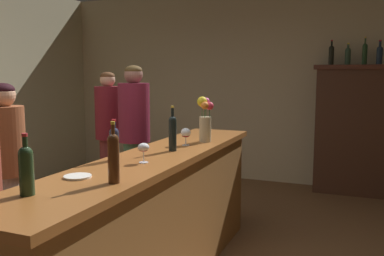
% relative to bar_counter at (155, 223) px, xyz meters
% --- Properties ---
extents(wall_back, '(5.72, 0.12, 2.84)m').
position_rel_bar_counter_xyz_m(wall_back, '(-0.41, 3.56, 0.91)').
color(wall_back, '#C5B68F').
rests_on(wall_back, ground).
extents(bar_counter, '(0.57, 3.02, 1.02)m').
position_rel_bar_counter_xyz_m(bar_counter, '(0.00, 0.00, 0.00)').
color(bar_counter, brown).
rests_on(bar_counter, ground).
extents(display_cabinet, '(1.02, 0.38, 1.72)m').
position_rel_bar_counter_xyz_m(display_cabinet, '(1.26, 3.28, 0.38)').
color(display_cabinet, '#482B1D').
rests_on(display_cabinet, ground).
extents(wine_bottle_merlot, '(0.06, 0.06, 0.35)m').
position_rel_bar_counter_xyz_m(wine_bottle_merlot, '(0.05, 0.22, 0.66)').
color(wine_bottle_merlot, black).
rests_on(wine_bottle_merlot, bar_counter).
extents(wine_bottle_pinot, '(0.07, 0.07, 0.28)m').
position_rel_bar_counter_xyz_m(wine_bottle_pinot, '(-0.17, -0.25, 0.63)').
color(wine_bottle_pinot, '#25273F').
rests_on(wine_bottle_pinot, bar_counter).
extents(wine_bottle_rose, '(0.06, 0.06, 0.33)m').
position_rel_bar_counter_xyz_m(wine_bottle_rose, '(0.15, -0.76, 0.65)').
color(wine_bottle_rose, '#482813').
rests_on(wine_bottle_rose, bar_counter).
extents(wine_bottle_chardonnay, '(0.07, 0.07, 0.30)m').
position_rel_bar_counter_xyz_m(wine_bottle_chardonnay, '(-0.11, -1.11, 0.64)').
color(wine_bottle_chardonnay, '#20341C').
rests_on(wine_bottle_chardonnay, bar_counter).
extents(wine_glass_front, '(0.08, 0.08, 0.14)m').
position_rel_bar_counter_xyz_m(wine_glass_front, '(0.04, 0.48, 0.60)').
color(wine_glass_front, white).
rests_on(wine_glass_front, bar_counter).
extents(wine_glass_mid, '(0.08, 0.08, 0.13)m').
position_rel_bar_counter_xyz_m(wine_glass_mid, '(0.05, -0.24, 0.60)').
color(wine_glass_mid, white).
rests_on(wine_glass_mid, bar_counter).
extents(flower_arrangement, '(0.15, 0.14, 0.39)m').
position_rel_bar_counter_xyz_m(flower_arrangement, '(0.12, 0.72, 0.71)').
color(flower_arrangement, tan).
rests_on(flower_arrangement, bar_counter).
extents(cheese_plate, '(0.16, 0.16, 0.01)m').
position_rel_bar_counter_xyz_m(cheese_plate, '(-0.10, -0.74, 0.51)').
color(cheese_plate, white).
rests_on(cheese_plate, bar_counter).
extents(display_bottle_left, '(0.07, 0.07, 0.33)m').
position_rel_bar_counter_xyz_m(display_bottle_left, '(0.95, 3.28, 1.35)').
color(display_bottle_left, black).
rests_on(display_bottle_left, display_cabinet).
extents(display_bottle_midleft, '(0.07, 0.07, 0.28)m').
position_rel_bar_counter_xyz_m(display_bottle_midleft, '(1.16, 3.28, 1.33)').
color(display_bottle_midleft, '#2D4530').
rests_on(display_bottle_midleft, display_cabinet).
extents(display_bottle_center, '(0.06, 0.06, 0.36)m').
position_rel_bar_counter_xyz_m(display_bottle_center, '(1.36, 3.28, 1.36)').
color(display_bottle_center, '#1C3A1D').
rests_on(display_bottle_center, display_cabinet).
extents(display_bottle_midright, '(0.08, 0.08, 0.31)m').
position_rel_bar_counter_xyz_m(display_bottle_midright, '(1.54, 3.28, 1.34)').
color(display_bottle_midright, '#1B293B').
rests_on(display_bottle_midright, display_cabinet).
extents(patron_tall, '(0.32, 0.32, 1.53)m').
position_rel_bar_counter_xyz_m(patron_tall, '(-1.36, -0.05, 0.34)').
color(patron_tall, gray).
rests_on(patron_tall, ground).
extents(patron_in_grey, '(0.34, 0.34, 1.70)m').
position_rel_bar_counter_xyz_m(patron_in_grey, '(-0.91, 1.29, 0.43)').
color(patron_in_grey, '#3E6A4F').
rests_on(patron_in_grey, ground).
extents(patron_by_cabinet, '(0.32, 0.32, 1.63)m').
position_rel_bar_counter_xyz_m(patron_by_cabinet, '(-1.44, 1.60, 0.39)').
color(patron_by_cabinet, maroon).
rests_on(patron_by_cabinet, ground).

